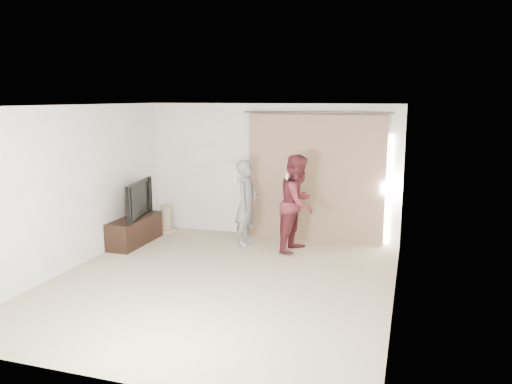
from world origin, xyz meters
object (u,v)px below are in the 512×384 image
tv_console (135,231)px  person_man (247,203)px  person_woman (298,203)px  tv (133,199)px

tv_console → person_man: bearing=16.2°
tv_console → person_woman: person_woman is taller
tv → person_woman: 3.05m
tv_console → tv: 0.60m
tv_console → person_woman: bearing=9.7°
tv → tv_console: bearing=-0.0°
tv_console → tv: tv is taller
tv → person_woman: bearing=-90.6°
tv_console → person_man: (2.02, 0.59, 0.55)m
tv_console → person_woman: (3.01, 0.51, 0.62)m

